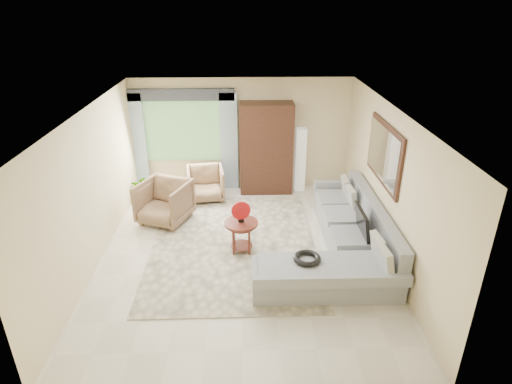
{
  "coord_description": "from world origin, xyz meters",
  "views": [
    {
      "loc": [
        0.05,
        -6.56,
        4.24
      ],
      "look_at": [
        0.25,
        0.35,
        1.05
      ],
      "focal_mm": 30.0,
      "sensor_mm": 36.0,
      "label": 1
    }
  ],
  "objects_px": {
    "sectional_sofa": "(344,243)",
    "potted_plant": "(144,187)",
    "tv_screen": "(362,222)",
    "coffee_table": "(241,236)",
    "armoire": "(266,148)",
    "floor_lamp": "(300,159)",
    "armchair_right": "(206,184)",
    "armchair_left": "(164,202)"
  },
  "relations": [
    {
      "from": "tv_screen",
      "to": "floor_lamp",
      "type": "bearing_deg",
      "value": 103.17
    },
    {
      "from": "armoire",
      "to": "floor_lamp",
      "type": "xyz_separation_m",
      "value": [
        0.8,
        0.06,
        -0.3
      ]
    },
    {
      "from": "coffee_table",
      "to": "potted_plant",
      "type": "height_order",
      "value": "coffee_table"
    },
    {
      "from": "potted_plant",
      "to": "armchair_left",
      "type": "bearing_deg",
      "value": -59.2
    },
    {
      "from": "armoire",
      "to": "floor_lamp",
      "type": "distance_m",
      "value": 0.86
    },
    {
      "from": "armchair_left",
      "to": "armchair_right",
      "type": "height_order",
      "value": "armchair_left"
    },
    {
      "from": "armchair_left",
      "to": "armchair_right",
      "type": "distance_m",
      "value": 1.28
    },
    {
      "from": "floor_lamp",
      "to": "armchair_left",
      "type": "bearing_deg",
      "value": -152.62
    },
    {
      "from": "armchair_right",
      "to": "armchair_left",
      "type": "bearing_deg",
      "value": -133.96
    },
    {
      "from": "tv_screen",
      "to": "armchair_left",
      "type": "bearing_deg",
      "value": 157.95
    },
    {
      "from": "coffee_table",
      "to": "armchair_left",
      "type": "relative_size",
      "value": 0.63
    },
    {
      "from": "tv_screen",
      "to": "floor_lamp",
      "type": "relative_size",
      "value": 0.49
    },
    {
      "from": "armchair_left",
      "to": "armoire",
      "type": "xyz_separation_m",
      "value": [
        2.13,
        1.46,
        0.62
      ]
    },
    {
      "from": "coffee_table",
      "to": "armchair_left",
      "type": "distance_m",
      "value": 1.97
    },
    {
      "from": "coffee_table",
      "to": "armchair_right",
      "type": "relative_size",
      "value": 0.73
    },
    {
      "from": "sectional_sofa",
      "to": "armchair_right",
      "type": "bearing_deg",
      "value": 136.58
    },
    {
      "from": "tv_screen",
      "to": "coffee_table",
      "type": "distance_m",
      "value": 2.13
    },
    {
      "from": "tv_screen",
      "to": "armoire",
      "type": "xyz_separation_m",
      "value": [
        -1.5,
        2.93,
        0.33
      ]
    },
    {
      "from": "armchair_right",
      "to": "coffee_table",
      "type": "bearing_deg",
      "value": -78.08
    },
    {
      "from": "sectional_sofa",
      "to": "potted_plant",
      "type": "relative_size",
      "value": 6.07
    },
    {
      "from": "tv_screen",
      "to": "potted_plant",
      "type": "distance_m",
      "value": 5.01
    },
    {
      "from": "sectional_sofa",
      "to": "tv_screen",
      "type": "relative_size",
      "value": 4.68
    },
    {
      "from": "tv_screen",
      "to": "armchair_right",
      "type": "bearing_deg",
      "value": 138.96
    },
    {
      "from": "sectional_sofa",
      "to": "armchair_right",
      "type": "height_order",
      "value": "sectional_sofa"
    },
    {
      "from": "armchair_left",
      "to": "potted_plant",
      "type": "relative_size",
      "value": 1.66
    },
    {
      "from": "tv_screen",
      "to": "coffee_table",
      "type": "bearing_deg",
      "value": 172.42
    },
    {
      "from": "sectional_sofa",
      "to": "coffee_table",
      "type": "height_order",
      "value": "sectional_sofa"
    },
    {
      "from": "floor_lamp",
      "to": "armchair_right",
      "type": "bearing_deg",
      "value": -167.56
    },
    {
      "from": "tv_screen",
      "to": "armchair_right",
      "type": "relative_size",
      "value": 0.9
    },
    {
      "from": "potted_plant",
      "to": "armoire",
      "type": "xyz_separation_m",
      "value": [
        2.79,
        0.37,
        0.76
      ]
    },
    {
      "from": "armchair_left",
      "to": "floor_lamp",
      "type": "relative_size",
      "value": 0.63
    },
    {
      "from": "sectional_sofa",
      "to": "tv_screen",
      "type": "distance_m",
      "value": 0.51
    },
    {
      "from": "armchair_right",
      "to": "potted_plant",
      "type": "xyz_separation_m",
      "value": [
        -1.4,
        0.05,
        -0.09
      ]
    },
    {
      "from": "sectional_sofa",
      "to": "potted_plant",
      "type": "bearing_deg",
      "value": 147.81
    },
    {
      "from": "tv_screen",
      "to": "potted_plant",
      "type": "height_order",
      "value": "tv_screen"
    },
    {
      "from": "tv_screen",
      "to": "armchair_right",
      "type": "xyz_separation_m",
      "value": [
        -2.88,
        2.51,
        -0.35
      ]
    },
    {
      "from": "tv_screen",
      "to": "armchair_left",
      "type": "relative_size",
      "value": 0.78
    },
    {
      "from": "coffee_table",
      "to": "armchair_right",
      "type": "xyz_separation_m",
      "value": [
        -0.81,
        2.23,
        0.06
      ]
    },
    {
      "from": "floor_lamp",
      "to": "potted_plant",
      "type": "bearing_deg",
      "value": -173.2
    },
    {
      "from": "armchair_left",
      "to": "armoire",
      "type": "bearing_deg",
      "value": 56.16
    },
    {
      "from": "tv_screen",
      "to": "coffee_table",
      "type": "relative_size",
      "value": 1.23
    },
    {
      "from": "armchair_left",
      "to": "floor_lamp",
      "type": "bearing_deg",
      "value": 49.17
    }
  ]
}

